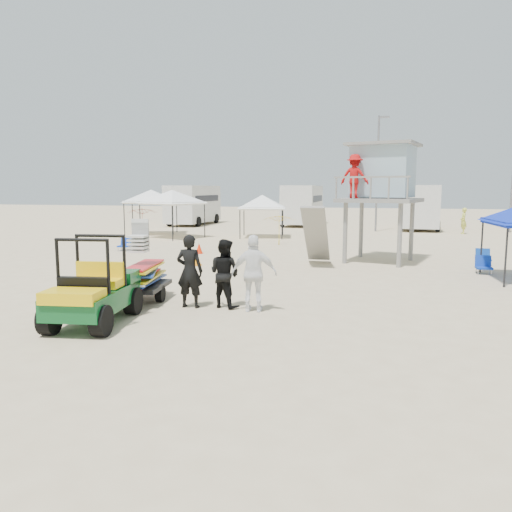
% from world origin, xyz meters
% --- Properties ---
extents(ground, '(140.00, 140.00, 0.00)m').
position_xyz_m(ground, '(0.00, 0.00, 0.00)').
color(ground, beige).
rests_on(ground, ground).
extents(utility_cart, '(1.63, 2.72, 1.95)m').
position_xyz_m(utility_cart, '(-2.60, 0.32, 0.91)').
color(utility_cart, '#0C4C1F').
rests_on(utility_cart, ground).
extents(surf_trailer, '(1.40, 2.24, 1.97)m').
position_xyz_m(surf_trailer, '(-2.59, 2.65, 0.80)').
color(surf_trailer, black).
rests_on(surf_trailer, ground).
extents(man_left, '(0.71, 0.49, 1.88)m').
position_xyz_m(man_left, '(-1.08, 2.35, 0.94)').
color(man_left, black).
rests_on(man_left, ground).
extents(man_mid, '(1.02, 0.91, 1.76)m').
position_xyz_m(man_mid, '(-0.23, 2.60, 0.88)').
color(man_mid, black).
rests_on(man_mid, ground).
extents(man_right, '(1.18, 0.64, 1.91)m').
position_xyz_m(man_right, '(0.62, 2.35, 0.96)').
color(man_right, white).
rests_on(man_right, ground).
extents(lifeguard_tower, '(3.60, 3.60, 4.75)m').
position_xyz_m(lifeguard_tower, '(3.36, 11.93, 3.54)').
color(lifeguard_tower, gray).
rests_on(lifeguard_tower, ground).
extents(canopy_white_a, '(3.80, 3.80, 3.34)m').
position_xyz_m(canopy_white_a, '(-9.01, 19.04, 2.79)').
color(canopy_white_a, black).
rests_on(canopy_white_a, ground).
extents(canopy_white_b, '(4.05, 4.05, 3.35)m').
position_xyz_m(canopy_white_b, '(-11.37, 20.98, 2.80)').
color(canopy_white_b, black).
rests_on(canopy_white_b, ground).
extents(canopy_white_c, '(3.13, 3.13, 3.03)m').
position_xyz_m(canopy_white_c, '(-3.76, 20.79, 2.48)').
color(canopy_white_c, black).
rests_on(canopy_white_c, ground).
extents(umbrella_a, '(2.49, 2.52, 1.81)m').
position_xyz_m(umbrella_a, '(-11.47, 19.81, 0.91)').
color(umbrella_a, '#A92412').
rests_on(umbrella_a, ground).
extents(umbrella_b, '(1.99, 2.02, 1.64)m').
position_xyz_m(umbrella_b, '(-1.83, 16.78, 0.82)').
color(umbrella_b, yellow).
rests_on(umbrella_b, ground).
extents(cone_near, '(0.34, 0.34, 0.50)m').
position_xyz_m(cone_near, '(-3.47, 8.95, 0.25)').
color(cone_near, orange).
rests_on(cone_near, ground).
extents(cone_far, '(0.34, 0.34, 0.50)m').
position_xyz_m(cone_far, '(-4.71, 12.38, 0.25)').
color(cone_far, red).
rests_on(cone_far, ground).
extents(beach_chair_a, '(0.59, 0.64, 0.64)m').
position_xyz_m(beach_chair_a, '(-8.68, 12.61, 0.31)').
color(beach_chair_a, '#1037B7').
rests_on(beach_chair_a, ground).
extents(beach_chair_b, '(0.54, 0.58, 0.64)m').
position_xyz_m(beach_chair_b, '(7.52, 12.07, 0.31)').
color(beach_chair_b, '#0E3E9C').
rests_on(beach_chair_b, ground).
extents(beach_chair_c, '(0.54, 0.58, 0.64)m').
position_xyz_m(beach_chair_c, '(7.15, 9.81, 0.31)').
color(beach_chair_c, '#0F34A3').
rests_on(beach_chair_c, ground).
extents(rv_far_left, '(2.64, 6.80, 3.25)m').
position_xyz_m(rv_far_left, '(-12.00, 29.99, 1.80)').
color(rv_far_left, silver).
rests_on(rv_far_left, ground).
extents(rv_mid_left, '(2.65, 6.50, 3.25)m').
position_xyz_m(rv_mid_left, '(-3.00, 31.49, 1.80)').
color(rv_mid_left, silver).
rests_on(rv_mid_left, ground).
extents(rv_mid_right, '(2.64, 7.00, 3.25)m').
position_xyz_m(rv_mid_right, '(6.00, 29.99, 1.80)').
color(rv_mid_right, silver).
rests_on(rv_mid_right, ground).
extents(light_pole_left, '(0.14, 0.14, 8.00)m').
position_xyz_m(light_pole_left, '(3.00, 27.00, 4.00)').
color(light_pole_left, slate).
rests_on(light_pole_left, ground).
extents(distant_beachgoers, '(10.00, 4.54, 1.80)m').
position_xyz_m(distant_beachgoers, '(2.25, 23.87, 0.89)').
color(distant_beachgoers, '#547647').
rests_on(distant_beachgoers, ground).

